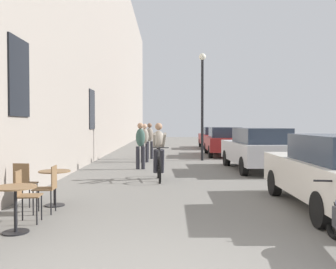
# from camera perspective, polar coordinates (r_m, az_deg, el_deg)

# --- Properties ---
(building_facade_left) EXTENTS (0.54, 68.00, 13.04)m
(building_facade_left) POSITION_cam_1_polar(r_m,az_deg,el_deg) (18.54, -11.57, 16.73)
(building_facade_left) COLOR gray
(building_facade_left) RESTS_ON ground_plane
(cafe_table_near) EXTENTS (0.64, 0.64, 0.72)m
(cafe_table_near) POSITION_cam_1_polar(r_m,az_deg,el_deg) (6.24, -22.43, -9.18)
(cafe_table_near) COLOR black
(cafe_table_near) RESTS_ON ground_plane
(cafe_chair_near_toward_wall) EXTENTS (0.41, 0.41, 0.89)m
(cafe_chair_near_toward_wall) POSITION_cam_1_polar(r_m,az_deg,el_deg) (6.79, -21.19, -8.32)
(cafe_chair_near_toward_wall) COLOR black
(cafe_chair_near_toward_wall) RESTS_ON ground_plane
(cafe_table_mid) EXTENTS (0.64, 0.64, 0.72)m
(cafe_table_mid) POSITION_cam_1_polar(r_m,az_deg,el_deg) (7.99, -17.05, -6.77)
(cafe_table_mid) COLOR black
(cafe_table_mid) RESTS_ON ground_plane
(cafe_chair_mid_toward_street) EXTENTS (0.42, 0.42, 0.89)m
(cafe_chair_mid_toward_street) POSITION_cam_1_polar(r_m,az_deg,el_deg) (8.11, -21.29, -6.71)
(cafe_chair_mid_toward_street) COLOR black
(cafe_chair_mid_toward_street) RESTS_ON ground_plane
(cafe_chair_mid_toward_wall) EXTENTS (0.39, 0.39, 0.89)m
(cafe_chair_mid_toward_wall) POSITION_cam_1_polar(r_m,az_deg,el_deg) (7.37, -17.89, -7.51)
(cafe_chair_mid_toward_wall) COLOR black
(cafe_chair_mid_toward_wall) RESTS_ON ground_plane
(cyclist_on_bicycle) EXTENTS (0.52, 1.76, 1.74)m
(cyclist_on_bicycle) POSITION_cam_1_polar(r_m,az_deg,el_deg) (11.14, -1.41, -2.84)
(cyclist_on_bicycle) COLOR black
(cyclist_on_bicycle) RESTS_ON ground_plane
(pedestrian_near) EXTENTS (0.36, 0.27, 1.72)m
(pedestrian_near) POSITION_cam_1_polar(r_m,az_deg,el_deg) (13.75, -4.26, -1.32)
(pedestrian_near) COLOR #26262D
(pedestrian_near) RESTS_ON ground_plane
(pedestrian_mid) EXTENTS (0.35, 0.25, 1.69)m
(pedestrian_mid) POSITION_cam_1_polar(r_m,az_deg,el_deg) (16.19, -3.60, -0.94)
(pedestrian_mid) COLOR #26262D
(pedestrian_mid) RESTS_ON ground_plane
(pedestrian_far) EXTENTS (0.37, 0.28, 1.72)m
(pedestrian_far) POSITION_cam_1_polar(r_m,az_deg,el_deg) (17.77, -2.84, -0.65)
(pedestrian_far) COLOR #26262D
(pedestrian_far) RESTS_ON ground_plane
(street_lamp) EXTENTS (0.32, 0.32, 4.90)m
(street_lamp) POSITION_cam_1_polar(r_m,az_deg,el_deg) (17.10, 5.31, 6.42)
(street_lamp) COLOR black
(street_lamp) RESTS_ON ground_plane
(parked_car_second) EXTENTS (1.94, 4.37, 1.53)m
(parked_car_second) POSITION_cam_1_polar(r_m,az_deg,el_deg) (13.71, 13.62, -2.10)
(parked_car_second) COLOR #B7B7BC
(parked_car_second) RESTS_ON ground_plane
(parked_car_third) EXTENTS (1.92, 4.30, 1.51)m
(parked_car_third) POSITION_cam_1_polar(r_m,az_deg,el_deg) (19.76, 8.56, -0.98)
(parked_car_third) COLOR maroon
(parked_car_third) RESTS_ON ground_plane
(parked_car_fourth) EXTENTS (1.76, 4.13, 1.47)m
(parked_car_fourth) POSITION_cam_1_polar(r_m,az_deg,el_deg) (25.78, 7.01, -0.42)
(parked_car_fourth) COLOR maroon
(parked_car_fourth) RESTS_ON ground_plane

